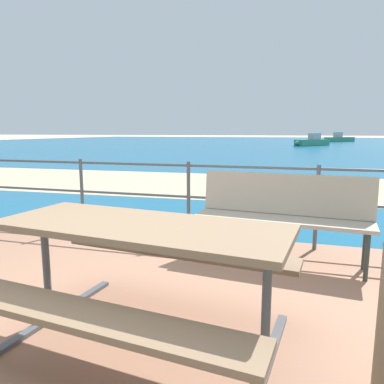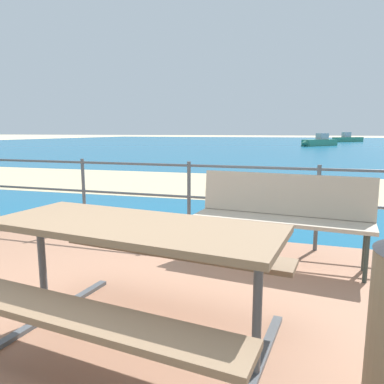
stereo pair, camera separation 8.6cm
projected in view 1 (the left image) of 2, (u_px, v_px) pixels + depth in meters
ground_plane at (77, 357)px, 2.22m from camera, size 240.00×240.00×0.00m
patio_paving at (76, 353)px, 2.22m from camera, size 6.40×5.20×0.06m
sea_water at (286, 144)px, 40.10m from camera, size 90.00×90.00×0.01m
beach_strip at (245, 185)px, 9.23m from camera, size 54.11×6.10×0.01m
picnic_table at (141, 254)px, 2.15m from camera, size 1.88×1.48×0.78m
park_bench at (283, 209)px, 3.61m from camera, size 1.73×0.58×0.89m
railing_fence at (188, 190)px, 4.37m from camera, size 5.94×0.04×0.95m
boat_near at (312, 142)px, 34.22m from camera, size 3.46×4.20×1.18m
boat_far at (340, 139)px, 47.25m from camera, size 4.21×4.10×1.25m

